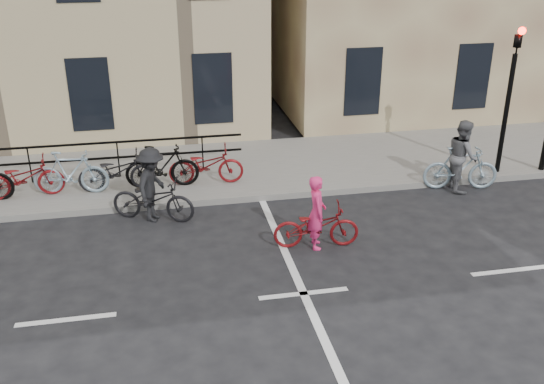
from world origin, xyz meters
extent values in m
plane|color=black|center=(0.00, 0.00, 0.00)|extent=(120.00, 120.00, 0.00)
cube|color=slate|center=(-4.00, 6.00, 0.07)|extent=(46.00, 4.00, 0.15)
cylinder|color=black|center=(6.20, 4.35, 1.65)|extent=(0.12, 0.12, 3.00)
imported|color=black|center=(6.20, 4.35, 3.60)|extent=(0.15, 0.18, 0.90)
sphere|color=#FF0C05|center=(6.20, 4.23, 3.70)|extent=(0.18, 0.18, 0.18)
cylinder|color=black|center=(5.00, 4.25, 0.60)|extent=(0.14, 0.14, 0.90)
cylinder|color=black|center=(7.40, 4.25, 0.60)|extent=(0.14, 0.14, 0.90)
cube|color=black|center=(-4.35, 5.90, 0.62)|extent=(8.30, 0.04, 0.95)
imported|color=maroon|center=(-5.40, 5.00, 0.62)|extent=(1.80, 0.63, 0.95)
imported|color=#87A1B1|center=(-4.35, 5.00, 0.68)|extent=(1.75, 0.49, 1.05)
imported|color=black|center=(-3.30, 5.00, 0.62)|extent=(1.80, 0.63, 0.95)
imported|color=black|center=(-2.25, 5.00, 0.68)|extent=(1.75, 0.49, 1.05)
imported|color=maroon|center=(-1.20, 5.00, 0.62)|extent=(1.80, 0.63, 0.95)
imported|color=maroon|center=(0.66, 1.64, 0.45)|extent=(1.76, 0.78, 0.89)
imported|color=#EA296E|center=(0.66, 1.64, 0.76)|extent=(0.42, 0.59, 1.52)
imported|color=#87A1B1|center=(4.86, 3.80, 0.54)|extent=(1.87, 0.85, 1.08)
imported|color=#57575C|center=(4.86, 3.80, 0.87)|extent=(0.81, 0.96, 1.74)
imported|color=black|center=(-2.50, 3.52, 0.49)|extent=(1.96, 1.30, 0.98)
imported|color=black|center=(-2.50, 3.52, 0.83)|extent=(0.97, 1.22, 1.65)
camera|label=1|loc=(-2.30, -8.73, 5.87)|focal=40.00mm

